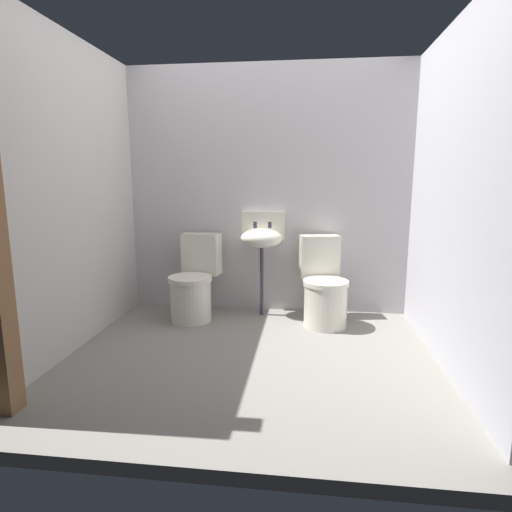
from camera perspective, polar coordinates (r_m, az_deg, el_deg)
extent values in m
cube|color=gray|center=(3.31, -0.61, -13.58)|extent=(3.11, 2.63, 0.08)
cube|color=#BEB8BC|center=(4.18, 1.51, 8.72)|extent=(3.11, 0.10, 2.36)
cube|color=beige|center=(3.59, -23.46, 7.56)|extent=(0.10, 2.43, 2.36)
cube|color=#BAB9C1|center=(3.26, 25.14, 7.22)|extent=(0.10, 2.43, 2.36)
cylinder|color=silver|center=(3.99, -8.79, -5.97)|extent=(0.42, 0.42, 0.38)
cylinder|color=silver|center=(3.93, -8.88, -3.03)|extent=(0.45, 0.45, 0.04)
cube|color=silver|center=(4.17, -7.34, 0.30)|extent=(0.38, 0.22, 0.40)
cylinder|color=silver|center=(3.85, 9.31, -6.60)|extent=(0.44, 0.44, 0.38)
cylinder|color=silver|center=(3.79, 9.40, -3.56)|extent=(0.47, 0.47, 0.04)
cube|color=silver|center=(4.04, 8.53, -0.05)|extent=(0.39, 0.24, 0.40)
cylinder|color=#393040|center=(4.07, 0.75, -3.46)|extent=(0.04, 0.04, 0.66)
ellipsoid|color=silver|center=(3.99, 0.76, 2.40)|extent=(0.40, 0.32, 0.18)
cube|color=silver|center=(4.14, 1.02, 4.09)|extent=(0.42, 0.04, 0.28)
cylinder|color=#393040|center=(4.04, -0.13, 4.22)|extent=(0.04, 0.04, 0.06)
cylinder|color=#393040|center=(4.02, 1.85, 4.19)|extent=(0.04, 0.04, 0.06)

